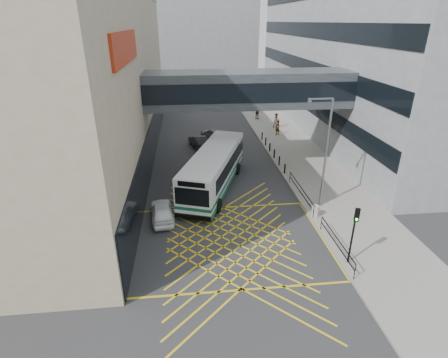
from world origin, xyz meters
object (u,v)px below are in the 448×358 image
object	(u,v)px
litter_bin	(315,211)
pedestrian_b	(276,121)
car_white	(162,211)
pedestrian_c	(257,112)
bus	(214,168)
traffic_light	(354,228)
pedestrian_a	(277,128)
street_lamp	(324,148)
car_dark	(199,141)
car_silver	(215,134)

from	to	relation	value
litter_bin	pedestrian_b	size ratio (longest dim) A/B	0.46
car_white	pedestrian_c	distance (m)	28.77
bus	pedestrian_b	bearing A→B (deg)	79.91
litter_bin	pedestrian_c	xyz separation A→B (m)	(1.18, 27.18, 0.53)
litter_bin	traffic_light	bearing A→B (deg)	-88.89
car_white	pedestrian_a	size ratio (longest dim) A/B	2.27
street_lamp	pedestrian_c	xyz separation A→B (m)	(0.42, 25.63, -3.68)
pedestrian_a	bus	bearing A→B (deg)	28.86
car_white	pedestrian_a	world-z (taller)	pedestrian_a
car_dark	car_silver	distance (m)	2.88
car_dark	car_silver	bearing A→B (deg)	-147.85
car_dark	pedestrian_b	size ratio (longest dim) A/B	2.26
traffic_light	car_white	bearing A→B (deg)	166.67
bus	pedestrian_a	bearing A→B (deg)	76.47
street_lamp	car_silver	bearing A→B (deg)	108.65
pedestrian_b	pedestrian_c	distance (m)	4.89
traffic_light	street_lamp	distance (m)	7.28
car_white	traffic_light	bearing A→B (deg)	142.84
car_dark	pedestrian_b	world-z (taller)	pedestrian_b
bus	car_silver	bearing A→B (deg)	104.44
pedestrian_b	car_silver	bearing A→B (deg)	-163.71
traffic_light	street_lamp	size ratio (longest dim) A/B	0.45
street_lamp	pedestrian_a	size ratio (longest dim) A/B	4.44
car_dark	traffic_light	world-z (taller)	traffic_light
pedestrian_c	pedestrian_a	bearing A→B (deg)	114.13
street_lamp	pedestrian_c	world-z (taller)	street_lamp
car_silver	street_lamp	world-z (taller)	street_lamp
street_lamp	pedestrian_c	bearing A→B (deg)	87.19
car_silver	street_lamp	bearing A→B (deg)	91.11
car_silver	traffic_light	world-z (taller)	traffic_light
bus	street_lamp	bearing A→B (deg)	-10.28
car_silver	pedestrian_a	bearing A→B (deg)	167.32
traffic_light	pedestrian_a	size ratio (longest dim) A/B	2.00
pedestrian_b	bus	bearing A→B (deg)	-129.14
car_dark	traffic_light	bearing A→B (deg)	94.64
bus	street_lamp	world-z (taller)	street_lamp
car_dark	traffic_light	size ratio (longest dim) A/B	1.16
car_white	pedestrian_a	distance (m)	22.49
car_dark	traffic_light	xyz separation A→B (m)	(7.66, -21.76, 1.87)
traffic_light	litter_bin	distance (m)	5.69
bus	pedestrian_a	world-z (taller)	bus
car_white	pedestrian_c	world-z (taller)	pedestrian_c
bus	street_lamp	xyz separation A→B (m)	(7.47, -4.28, 3.03)
car_dark	street_lamp	xyz separation A→B (m)	(8.31, -14.86, 4.13)
pedestrian_a	car_white	bearing A→B (deg)	26.68
street_lamp	pedestrian_b	distance (m)	21.44
bus	litter_bin	size ratio (longest dim) A/B	14.00
car_silver	litter_bin	size ratio (longest dim) A/B	5.82
litter_bin	car_dark	bearing A→B (deg)	114.71
pedestrian_c	street_lamp	bearing A→B (deg)	106.22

